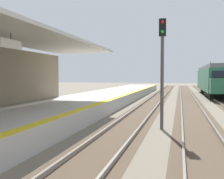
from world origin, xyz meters
TOP-DOWN VIEW (x-y plane):
  - station_platform at (-2.50, 16.00)m, footprint 5.00×80.00m
  - track_pair_nearest_platform at (1.90, 20.00)m, footprint 2.34×120.00m
  - track_pair_middle at (5.30, 20.00)m, footprint 2.34×120.00m
  - approaching_train at (8.70, 40.18)m, footprint 2.93×19.60m
  - rail_signal_post at (3.63, 15.48)m, footprint 0.32×0.34m

SIDE VIEW (x-z plane):
  - track_pair_nearest_platform at x=1.90m, z-range -0.03..0.13m
  - track_pair_middle at x=5.30m, z-range -0.03..0.13m
  - station_platform at x=-2.50m, z-range 0.00..0.90m
  - approaching_train at x=8.70m, z-range -0.20..4.56m
  - rail_signal_post at x=3.63m, z-range 0.59..5.79m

